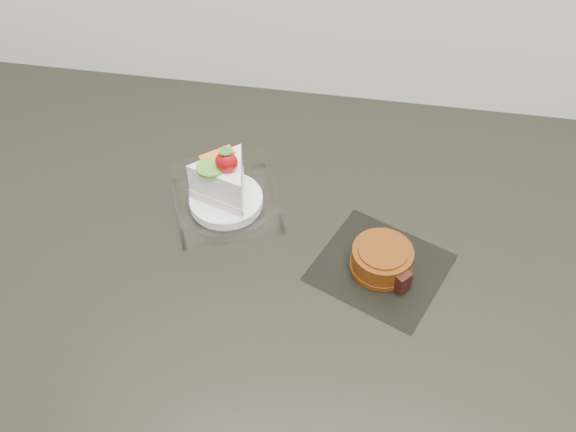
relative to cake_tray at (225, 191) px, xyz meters
The scene contains 3 objects.
counter 0.55m from the cake_tray, ahead, with size 2.04×0.64×0.90m.
cake_tray is the anchor object (origin of this frame).
mooncake_wrap 0.23m from the cake_tray, 18.91° to the right, with size 0.19×0.19×0.04m.
Camera 1 is at (-0.09, 1.16, 1.53)m, focal length 40.00 mm.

